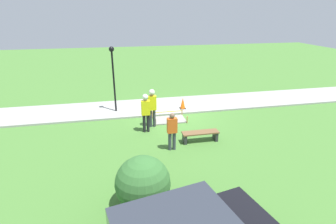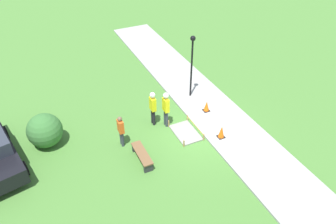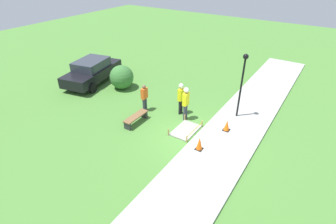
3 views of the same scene
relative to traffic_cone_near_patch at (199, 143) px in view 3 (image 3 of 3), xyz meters
The scene contains 12 objects.
ground_plane 1.03m from the traffic_cone_near_patch, 43.93° to the left, with size 60.00×60.00×0.00m, color #477A33.
sidewalk 1.10m from the traffic_cone_near_patch, 48.90° to the right, with size 28.00×2.86×0.10m.
wet_concrete_patch 1.75m from the traffic_cone_near_patch, 51.24° to the left, with size 1.69×1.11×0.37m.
traffic_cone_near_patch is the anchor object (origin of this frame).
traffic_cone_far_patch 2.19m from the traffic_cone_near_patch, 12.02° to the right, with size 0.34×0.34×0.58m.
park_bench 3.94m from the traffic_cone_near_patch, 86.61° to the left, with size 1.61×0.44×0.46m.
worker_supervisor 2.92m from the traffic_cone_near_patch, 43.32° to the left, with size 0.40×0.28×1.92m.
worker_assistant 3.53m from the traffic_cone_near_patch, 45.35° to the left, with size 0.40×0.27×1.87m.
bystander_in_orange_shirt 4.70m from the traffic_cone_near_patch, 69.95° to the left, with size 0.40×0.22×1.62m.
lamppost_near 4.32m from the traffic_cone_near_patch, ahead, with size 0.28×0.28×3.57m.
parked_car_black 10.32m from the traffic_cone_near_patch, 74.41° to the left, with size 4.99×2.88×1.64m.
shrub_rounded_near 8.15m from the traffic_cone_near_patch, 67.30° to the left, with size 1.60×1.60×1.60m.
Camera 3 is at (-9.44, -4.69, 7.81)m, focal length 28.00 mm.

